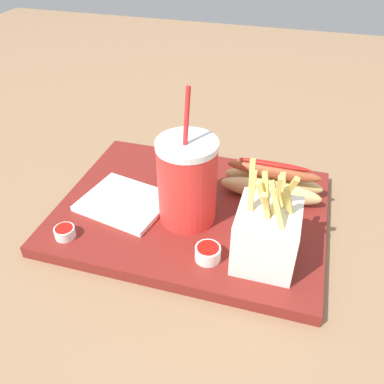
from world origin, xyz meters
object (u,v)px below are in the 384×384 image
object	(u,v)px
hot_dog_1	(272,183)
ketchup_cup_2	(65,232)
napkin_stack	(125,202)
ketchup_cup_1	(208,252)
fries_basket	(267,234)
soda_cup	(188,181)

from	to	relation	value
hot_dog_1	ketchup_cup_2	bearing A→B (deg)	33.88
hot_dog_1	napkin_stack	distance (m)	0.25
hot_dog_1	ketchup_cup_2	size ratio (longest dim) A/B	5.51
hot_dog_1	napkin_stack	bearing A→B (deg)	22.25
napkin_stack	ketchup_cup_1	bearing A→B (deg)	153.72
ketchup_cup_2	napkin_stack	distance (m)	0.11
hot_dog_1	ketchup_cup_2	distance (m)	0.35
fries_basket	napkin_stack	distance (m)	0.25
soda_cup	fries_basket	bearing A→B (deg)	155.75
hot_dog_1	soda_cup	bearing A→B (deg)	38.15
ketchup_cup_2	hot_dog_1	bearing A→B (deg)	-146.12
soda_cup	hot_dog_1	distance (m)	0.16
fries_basket	hot_dog_1	distance (m)	0.15
fries_basket	ketchup_cup_1	size ratio (longest dim) A/B	4.28
hot_dog_1	napkin_stack	size ratio (longest dim) A/B	1.26
fries_basket	ketchup_cup_2	xyz separation A→B (m)	(0.30, 0.04, -0.04)
fries_basket	hot_dog_1	size ratio (longest dim) A/B	0.92
fries_basket	ketchup_cup_1	xyz separation A→B (m)	(0.08, 0.02, -0.03)
hot_dog_1	ketchup_cup_1	world-z (taller)	hot_dog_1
fries_basket	hot_dog_1	world-z (taller)	fries_basket
fries_basket	ketchup_cup_1	distance (m)	0.09
fries_basket	napkin_stack	bearing A→B (deg)	-13.48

